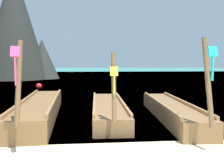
% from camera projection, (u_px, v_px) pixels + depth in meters
% --- Properties ---
extents(sea_water, '(120.00, 120.00, 0.00)m').
position_uv_depth(sea_water, '(92.00, 71.00, 65.92)').
color(sea_water, '#2DB29E').
rests_on(sea_water, ground).
extents(longtail_boat_pink_ribbon, '(1.62, 7.49, 2.61)m').
position_uv_depth(longtail_boat_pink_ribbon, '(40.00, 109.00, 9.41)').
color(longtail_boat_pink_ribbon, brown).
rests_on(longtail_boat_pink_ribbon, ground).
extents(longtail_boat_yellow_ribbon, '(1.30, 6.21, 2.34)m').
position_uv_depth(longtail_boat_yellow_ribbon, '(108.00, 109.00, 9.60)').
color(longtail_boat_yellow_ribbon, brown).
rests_on(longtail_boat_yellow_ribbon, ground).
extents(longtail_boat_turquoise_ribbon, '(1.38, 6.59, 2.70)m').
position_uv_depth(longtail_boat_turquoise_ribbon, '(171.00, 110.00, 9.17)').
color(longtail_boat_turquoise_ribbon, brown).
rests_on(longtail_boat_turquoise_ribbon, ground).
extents(karst_rock, '(9.76, 8.44, 14.70)m').
position_uv_depth(karst_rock, '(17.00, 26.00, 32.17)').
color(karst_rock, '#2D302B').
rests_on(karst_rock, ground).
extents(mooring_buoy_near, '(0.48, 0.48, 0.48)m').
position_uv_depth(mooring_buoy_near, '(39.00, 86.00, 19.66)').
color(mooring_buoy_near, red).
rests_on(mooring_buoy_near, sea_water).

